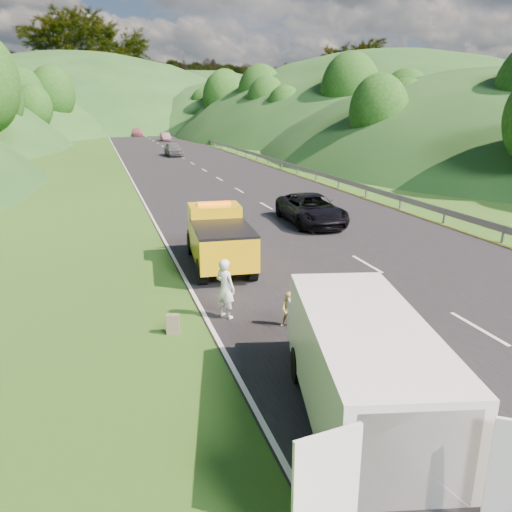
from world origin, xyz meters
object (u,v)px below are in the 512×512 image
object	(u,v)px
suitcase	(173,324)
child	(289,328)
worker	(358,421)
tow_truck	(219,237)
passing_suv	(311,224)
woman	(226,317)
spare_tire	(413,444)
white_van	(361,365)

from	to	relation	value
suitcase	child	bearing A→B (deg)	-10.46
worker	tow_truck	bearing A→B (deg)	59.50
suitcase	passing_suv	xyz separation A→B (m)	(8.62, 10.71, -0.27)
woman	child	size ratio (longest dim) A/B	1.72
woman	passing_suv	xyz separation A→B (m)	(7.03, 10.11, 0.00)
child	worker	world-z (taller)	worker
tow_truck	spare_tire	world-z (taller)	tow_truck
tow_truck	spare_tire	bearing A→B (deg)	-80.50
child	suitcase	distance (m)	3.13
woman	worker	xyz separation A→B (m)	(1.23, -5.50, 0.00)
worker	woman	bearing A→B (deg)	70.49
tow_truck	woman	world-z (taller)	tow_truck
tow_truck	suitcase	bearing A→B (deg)	-110.53
worker	passing_suv	size ratio (longest dim) A/B	0.34
white_van	passing_suv	xyz separation A→B (m)	(5.87, 15.68, -1.26)
white_van	suitcase	size ratio (longest dim) A/B	12.32
woman	passing_suv	size ratio (longest dim) A/B	0.33
child	worker	bearing A→B (deg)	-63.58
suitcase	passing_suv	world-z (taller)	passing_suv
suitcase	passing_suv	bearing A→B (deg)	51.16
woman	suitcase	xyz separation A→B (m)	(-1.59, -0.61, 0.27)
child	passing_suv	xyz separation A→B (m)	(5.56, 11.28, 0.00)
child	worker	distance (m)	4.33
tow_truck	child	distance (m)	6.01
woman	child	world-z (taller)	woman
child	passing_suv	bearing A→B (deg)	93.35
woman	spare_tire	world-z (taller)	woman
spare_tire	passing_suv	size ratio (longest dim) A/B	0.12
child	spare_tire	bearing A→B (deg)	-56.49
white_van	child	distance (m)	4.59
tow_truck	worker	size ratio (longest dim) A/B	2.97
suitcase	passing_suv	distance (m)	13.75
worker	passing_suv	world-z (taller)	worker
child	worker	xyz separation A→B (m)	(-0.24, -4.33, 0.00)
woman	worker	size ratio (longest dim) A/B	0.95
white_van	passing_suv	distance (m)	16.79
worker	spare_tire	world-z (taller)	worker
tow_truck	white_van	bearing A→B (deg)	-83.85
suitcase	passing_suv	size ratio (longest dim) A/B	0.10
tow_truck	suitcase	xyz separation A→B (m)	(-2.53, -5.32, -0.84)
child	spare_tire	world-z (taller)	child
child	suitcase	world-z (taller)	suitcase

